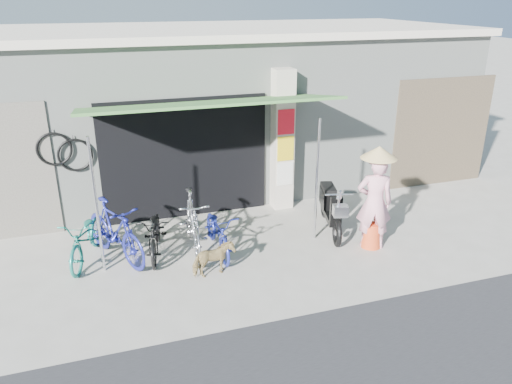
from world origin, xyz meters
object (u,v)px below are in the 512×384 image
object	(u,v)px
bike_teal	(86,238)
bike_blue	(115,231)
bike_black	(156,233)
bike_silver	(193,223)
nun	(375,199)
street_dog	(213,260)
bike_navy	(218,231)
moped	(330,208)

from	to	relation	value
bike_teal	bike_blue	distance (m)	0.52
bike_teal	bike_black	size ratio (longest dim) A/B	1.04
bike_teal	bike_silver	bearing A→B (deg)	10.15
bike_black	nun	xyz separation A→B (m)	(3.83, -0.93, 0.53)
bike_silver	street_dog	bearing A→B (deg)	-76.99
bike_navy	moped	size ratio (longest dim) A/B	0.87
bike_teal	moped	xyz separation A→B (m)	(4.59, -0.20, 0.04)
bike_teal	bike_black	bearing A→B (deg)	10.26
nun	bike_navy	bearing A→B (deg)	8.66
bike_black	nun	distance (m)	3.98
bike_blue	bike_navy	xyz separation A→B (m)	(1.77, -0.29, -0.14)
bike_teal	nun	size ratio (longest dim) A/B	0.85
street_dog	bike_navy	bearing A→B (deg)	-31.30
bike_blue	moped	xyz separation A→B (m)	(4.10, -0.08, -0.07)
bike_blue	bike_silver	size ratio (longest dim) A/B	0.99
bike_silver	bike_navy	size ratio (longest dim) A/B	1.17
bike_blue	nun	world-z (taller)	nun
street_dog	nun	bearing A→B (deg)	-99.82
bike_teal	moped	world-z (taller)	moped
bike_teal	bike_navy	size ratio (longest dim) A/B	1.05
bike_blue	bike_navy	distance (m)	1.80
street_dog	nun	world-z (taller)	nun
bike_blue	bike_silver	distance (m)	1.35
bike_navy	nun	size ratio (longest dim) A/B	0.81
bike_black	bike_navy	size ratio (longest dim) A/B	1.02
bike_blue	street_dog	xyz separation A→B (m)	(1.49, -1.07, -0.25)
bike_blue	bike_black	world-z (taller)	bike_blue
bike_black	nun	bearing A→B (deg)	-2.95
bike_teal	street_dog	size ratio (longest dim) A/B	2.36
bike_teal	bike_navy	distance (m)	2.29
bike_teal	moped	distance (m)	4.59
bike_blue	bike_silver	bearing A→B (deg)	-31.89
bike_navy	nun	distance (m)	2.88
street_dog	moped	distance (m)	2.79
bike_navy	moped	bearing A→B (deg)	4.95
bike_teal	street_dog	bearing A→B (deg)	-13.38
bike_blue	nun	bearing A→B (deg)	-38.95
bike_silver	moped	distance (m)	2.75
bike_black	bike_blue	bearing A→B (deg)	-171.68
street_dog	moped	bearing A→B (deg)	-81.06
bike_silver	moped	xyz separation A→B (m)	(2.75, 0.04, -0.08)
nun	moped	bearing A→B (deg)	-42.19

